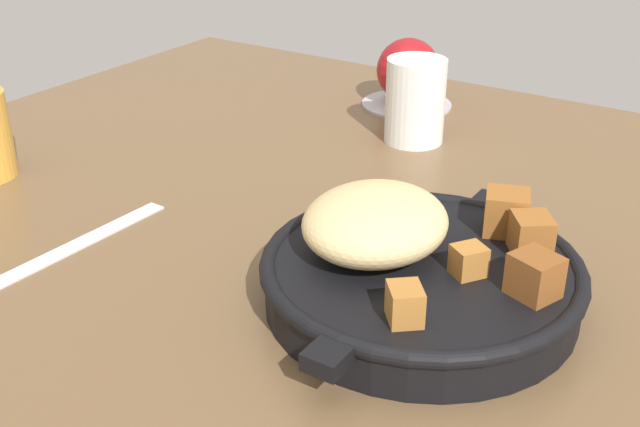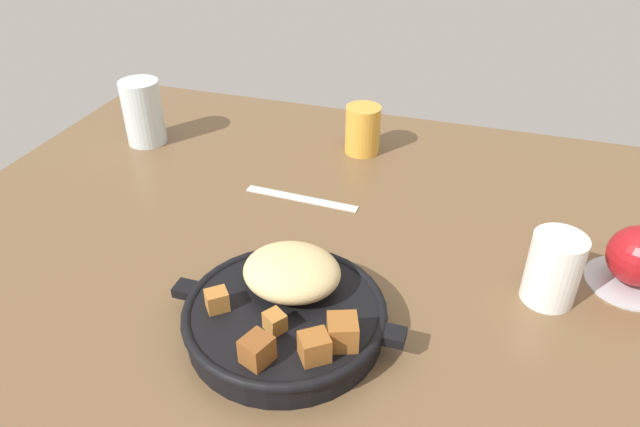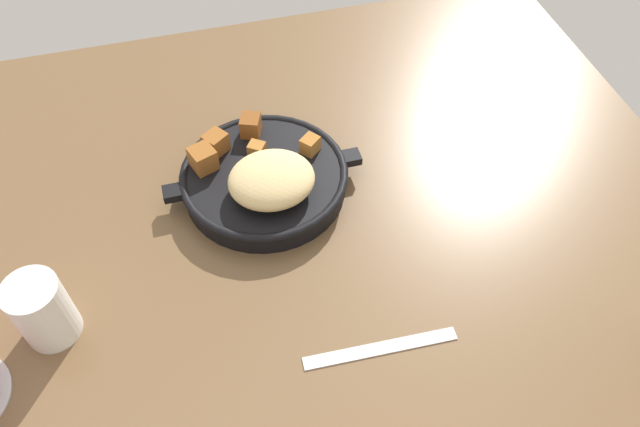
{
  "view_description": "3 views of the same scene",
  "coord_description": "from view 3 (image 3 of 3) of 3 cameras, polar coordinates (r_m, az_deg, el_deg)",
  "views": [
    {
      "loc": [
        -40.49,
        -31.66,
        31.47
      ],
      "look_at": [
        5.9,
        -1.57,
        3.67
      ],
      "focal_mm": 44.66,
      "sensor_mm": 36.0,
      "label": 1
    },
    {
      "loc": [
        22.42,
        -56.49,
        48.2
      ],
      "look_at": [
        3.48,
        2.73,
        7.03
      ],
      "focal_mm": 33.01,
      "sensor_mm": 36.0,
      "label": 2
    },
    {
      "loc": [
        11.39,
        44.96,
        64.86
      ],
      "look_at": [
        -0.83,
        0.16,
        6.89
      ],
      "focal_mm": 34.65,
      "sensor_mm": 36.0,
      "label": 3
    }
  ],
  "objects": [
    {
      "name": "ground_plane",
      "position": [
        0.81,
        -0.6,
        -3.63
      ],
      "size": [
        109.26,
        101.95,
        2.4
      ],
      "primitive_type": "cube",
      "color": "brown"
    },
    {
      "name": "cast_iron_skillet",
      "position": [
        0.84,
        -5.13,
        3.3
      ],
      "size": [
        27.23,
        22.92,
        8.01
      ],
      "color": "black",
      "rests_on": "ground_plane"
    },
    {
      "name": "butter_knife",
      "position": [
        0.73,
        5.62,
        -12.26
      ],
      "size": [
        18.15,
        2.46,
        0.36
      ],
      "primitive_type": "cube",
      "rotation": [
        0.0,
        0.0,
        -0.05
      ],
      "color": "silver",
      "rests_on": "ground_plane"
    },
    {
      "name": "white_creamer_pitcher",
      "position": [
        0.76,
        -24.26,
        -8.17
      ],
      "size": [
        6.29,
        6.29,
        8.97
      ],
      "primitive_type": "cylinder",
      "color": "white",
      "rests_on": "ground_plane"
    }
  ]
}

